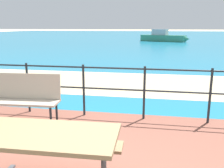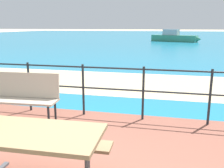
# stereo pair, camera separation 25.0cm
# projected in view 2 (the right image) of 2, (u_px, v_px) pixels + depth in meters

# --- Properties ---
(sea_water) EXTENTS (90.00, 90.00, 0.01)m
(sea_water) POSITION_uv_depth(u_px,v_px,m) (163.00, 37.00, 40.59)
(sea_water) COLOR teal
(sea_water) RESTS_ON ground
(beach_strip) EXTENTS (54.02, 3.58, 0.01)m
(beach_strip) POSITION_uv_depth(u_px,v_px,m) (135.00, 83.00, 7.96)
(beach_strip) COLOR tan
(beach_strip) RESTS_ON ground
(picnic_table) EXTENTS (1.56, 1.32, 0.80)m
(picnic_table) POSITION_uv_depth(u_px,v_px,m) (22.00, 151.00, 2.35)
(picnic_table) COLOR #8C704C
(picnic_table) RESTS_ON patio_paving
(park_bench) EXTENTS (1.62, 0.52, 0.92)m
(park_bench) POSITION_uv_depth(u_px,v_px,m) (15.00, 93.00, 4.50)
(park_bench) COLOR tan
(park_bench) RESTS_ON patio_paving
(railing_fence) EXTENTS (5.94, 0.04, 1.02)m
(railing_fence) POSITION_uv_depth(u_px,v_px,m) (112.00, 85.00, 4.74)
(railing_fence) COLOR #1E2328
(railing_fence) RESTS_ON patio_paving
(boat_near) EXTENTS (5.58, 3.02, 1.39)m
(boat_near) POSITION_uv_depth(u_px,v_px,m) (174.00, 37.00, 28.43)
(boat_near) COLOR #338466
(boat_near) RESTS_ON sea_water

